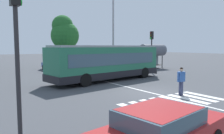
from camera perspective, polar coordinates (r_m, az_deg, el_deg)
The scene contains 14 objects.
ground_plane at distance 14.44m, azimuth 9.17°, elevation -6.55°, with size 160.00×160.00×0.00m, color #424449.
city_transit_bus at distance 19.04m, azimuth -1.19°, elevation 1.22°, with size 11.14×4.02×3.06m.
pedestrian_crossing_street at distance 13.90m, azimuth 17.62°, elevation -3.15°, with size 0.57×0.32×1.72m.
foreground_sedan at distance 6.21m, azimuth 12.60°, elevation -15.53°, with size 4.71×2.42×1.35m.
parked_car_blue at distance 27.76m, azimuth -15.18°, elevation 0.64°, with size 2.16×4.63×1.35m.
parked_car_teal at distance 29.16m, azimuth -10.44°, elevation 0.96°, with size 2.18×4.63×1.35m.
parked_car_champagne at distance 30.34m, azimuth -6.26°, elevation 1.18°, with size 2.09×4.60×1.35m.
traffic_light_near_corner at distance 7.42m, azimuth -23.71°, elevation 8.28°, with size 0.33×0.32×5.11m.
traffic_light_far_corner at distance 25.36m, azimuth 10.30°, elevation 5.69°, with size 0.33×0.32×4.68m.
bus_stop_shelter at distance 29.67m, azimuth 10.63°, elevation 4.22°, with size 3.74×1.54×3.25m.
twin_arm_street_lamp at distance 24.77m, azimuth 0.32°, elevation 11.92°, with size 4.04×0.32×9.54m.
background_tree_right at distance 34.03m, azimuth -12.37°, elevation 8.74°, with size 4.21×4.21×7.66m.
crosswalk_painted_stripes at distance 12.34m, azimuth 15.91°, elevation -8.73°, with size 5.78×2.69×0.01m.
lane_center_line at distance 15.98m, azimuth 4.47°, elevation -5.33°, with size 0.16×24.00×0.01m, color silver.
Camera 1 is at (-9.78, -10.20, 2.97)m, focal length 34.99 mm.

